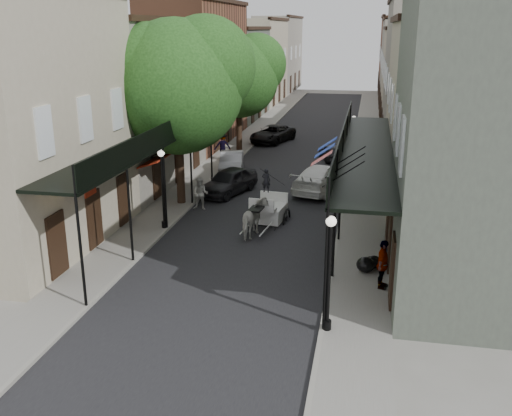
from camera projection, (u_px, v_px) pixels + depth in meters
The scene contains 24 objects.
ground at pixel (216, 293), 20.42m from camera, with size 140.00×140.00×0.00m, color gray.
road at pixel (292, 166), 39.11m from camera, with size 8.00×90.00×0.01m, color black.
sidewalk_left at pixel (221, 162), 40.02m from camera, with size 2.20×90.00×0.12m, color gray.
sidewalk_right at pixel (366, 168), 38.17m from camera, with size 2.20×90.00×0.12m, color gray.
building_row_left at pixel (209, 74), 48.46m from camera, with size 5.00×80.00×10.50m, color #ADA38B.
building_row_right at pixel (417, 78), 45.28m from camera, with size 5.00×80.00×10.50m, color gray.
gallery_left at pixel (154, 140), 26.60m from camera, with size 2.20×18.05×4.88m.
gallery_right at pixel (362, 148), 24.83m from camera, with size 2.20×18.05×4.88m.
tree_near at pixel (185, 81), 28.74m from camera, with size 7.31×6.80×9.63m.
tree_far at pixel (244, 73), 42.03m from camera, with size 6.45×6.00×8.61m.
lamppost_right_near at pixel (329, 272), 17.17m from camera, with size 0.32×0.32×3.71m.
lamppost_left at pixel (163, 188), 26.16m from camera, with size 0.32×0.32×3.71m.
lamppost_right_far at pixel (353, 144), 35.86m from camera, with size 0.32×0.32×3.71m.
horse at pixel (255, 219), 25.73m from camera, with size 0.90×1.98×1.67m, color beige.
carriage at pixel (271, 198), 28.02m from camera, with size 1.89×2.61×2.80m.
pedestrian_walking at pixel (201, 194), 29.51m from camera, with size 0.83×0.65×1.70m, color #B2B1A7.
pedestrian_sidewalk_left at pixel (222, 146), 40.13m from camera, with size 1.26×0.72×1.94m, color gray.
pedestrian_sidewalk_right at pixel (383, 264), 20.28m from camera, with size 1.07×0.44×1.82m, color gray.
car_left_near at pixel (229, 181), 32.36m from camera, with size 1.73×4.31×1.47m, color black.
car_left_mid at pixel (231, 162), 37.07m from camera, with size 1.44×4.13×1.36m, color #A6A6AC.
car_left_far at pixel (273, 134), 46.93m from camera, with size 2.28×4.94×1.37m, color black.
car_right_near at pixel (323, 178), 32.79m from camera, with size 2.18×5.37×1.56m, color white.
car_right_far at pixel (332, 152), 40.47m from camera, with size 1.39×3.45×1.18m, color black.
trash_bags at pixel (369, 264), 21.95m from camera, with size 0.96×1.11×0.60m.
Camera 1 is at (5.00, -17.90, 9.10)m, focal length 40.00 mm.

